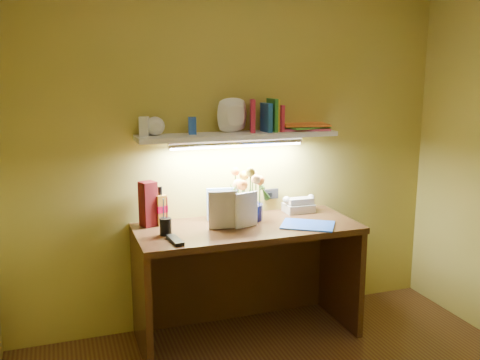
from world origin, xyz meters
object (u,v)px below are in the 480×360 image
at_px(whisky_bottle, 161,206).
at_px(desk, 247,281).
at_px(flower_bouquet, 247,192).
at_px(desk_clock, 307,204).
at_px(telephone, 299,204).

bearing_deg(whisky_bottle, desk, -21.00).
bearing_deg(desk, whisky_bottle, 159.00).
distance_m(desk, flower_bouquet, 0.57).
xyz_separation_m(desk, desk_clock, (0.53, 0.23, 0.41)).
height_order(desk, telephone, telephone).
xyz_separation_m(desk, flower_bouquet, (0.05, 0.14, 0.55)).
distance_m(telephone, desk_clock, 0.09).
bearing_deg(flower_bouquet, desk_clock, 10.67).
height_order(desk, flower_bouquet, flower_bouquet).
bearing_deg(desk, desk_clock, 23.50).
bearing_deg(telephone, flower_bouquet, -171.83).
xyz_separation_m(flower_bouquet, telephone, (0.40, 0.05, -0.12)).
distance_m(flower_bouquet, desk_clock, 0.50).
bearing_deg(desk_clock, desk, -144.93).
xyz_separation_m(desk, telephone, (0.45, 0.19, 0.43)).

